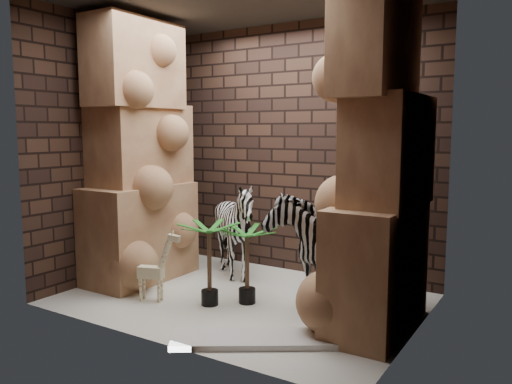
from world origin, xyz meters
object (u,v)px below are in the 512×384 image
Objects in this scene: giraffe_toy at (151,264)px; palm_front at (247,265)px; zebra_left at (235,234)px; palm_back at (209,264)px; zebra_right at (316,234)px; surfboard at (261,339)px.

giraffe_toy is 0.97× the size of palm_front.
palm_back is (0.30, -0.90, -0.10)m from zebra_left.
zebra_left reaches higher than giraffe_toy.
giraffe_toy is (-0.28, -1.12, -0.14)m from zebra_left.
zebra_left is at bearing 58.04° from giraffe_toy.
zebra_right is at bearing 39.98° from palm_back.
giraffe_toy is at bearing 136.77° from surfboard.
zebra_right is at bearing 61.10° from surfboard.
surfboard is (0.62, -0.74, -0.37)m from palm_front.
zebra_left is 1.16m from giraffe_toy.
zebra_left is at bearing 108.31° from palm_back.
zebra_right is 1.82× the size of giraffe_toy.
palm_back is (0.58, 0.22, 0.04)m from giraffe_toy.
palm_back is at bearing -147.41° from zebra_right.
surfboard is (1.48, -0.28, -0.35)m from giraffe_toy.
palm_front is at bearing 40.33° from palm_back.
palm_back is at bearing -77.54° from zebra_left.
palm_back is at bearing 118.55° from surfboard.
giraffe_toy reaches higher than surfboard.
surfboard is at bearing -50.16° from palm_front.
zebra_right is 1.20× the size of zebra_left.
surfboard is (0.08, -1.19, -0.67)m from zebra_right.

